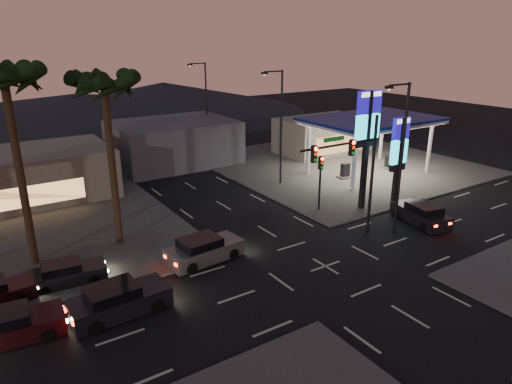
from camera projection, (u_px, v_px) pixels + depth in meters
ground at (325, 266)px, 26.41m from camera, size 140.00×140.00×0.00m
corner_lot_ne at (339, 164)px, 47.36m from camera, size 24.00×24.00×0.12m
gas_station at (372, 122)px, 42.57m from camera, size 12.20×8.20×5.47m
convenience_store at (322, 135)px, 51.73m from camera, size 10.00×6.00×4.00m
pylon_sign_tall at (368, 127)px, 33.11m from camera, size 2.20×0.35×9.00m
pylon_sign_short at (399, 149)px, 34.18m from camera, size 1.60×0.35×7.00m
traffic_signal_mast at (354, 162)px, 28.25m from camera, size 6.10×0.39×8.00m
pedestal_signal at (320, 174)px, 33.85m from camera, size 0.32×0.39×4.30m
streetlight_near at (400, 151)px, 28.89m from camera, size 2.14×0.25×10.00m
streetlight_mid at (279, 121)px, 39.17m from camera, size 2.14×0.25×10.00m
streetlight_far at (205, 103)px, 50.24m from camera, size 2.14×0.25×10.00m
palm_a at (105, 95)px, 26.21m from camera, size 4.41×4.41×10.86m
palm_b at (6, 91)px, 23.43m from camera, size 4.41×4.41×11.46m
building_far_west at (6, 179)px, 35.90m from camera, size 16.00×8.00×4.00m
building_far_mid at (174, 142)px, 47.31m from camera, size 12.00×9.00×4.40m
hill_right at (164, 97)px, 80.86m from camera, size 50.00×50.00×5.00m
hill_center at (76, 106)px, 73.23m from camera, size 60.00×60.00×4.00m
car_lane_a_front at (118, 301)px, 21.65m from camera, size 4.86×2.20×1.56m
car_lane_a_mid at (10, 327)px, 19.79m from camera, size 4.53×2.19×1.44m
car_lane_b_front at (204, 250)px, 26.83m from camera, size 4.80×2.31×1.52m
car_lane_b_mid at (66, 274)px, 24.35m from camera, size 4.14×2.08×1.31m
suv_station at (421, 214)px, 32.32m from camera, size 2.73×4.72×1.48m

